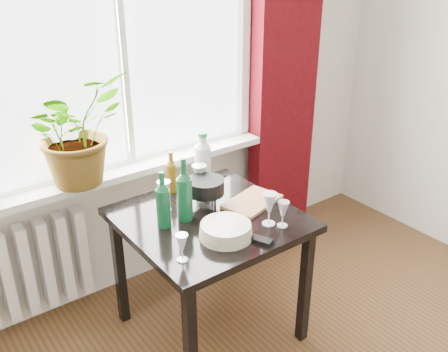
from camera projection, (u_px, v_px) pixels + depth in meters
window at (119, 29)px, 2.63m from camera, size 1.72×0.08×1.62m
windowsill at (136, 167)px, 2.91m from camera, size 1.72×0.20×0.04m
curtain at (285, 62)px, 3.29m from camera, size 0.50×0.12×2.56m
radiator at (16, 273)px, 2.72m from camera, size 0.80×0.10×0.55m
table at (209, 232)px, 2.60m from camera, size 0.85×0.85×0.74m
potted_plant at (75, 130)px, 2.57m from camera, size 0.65×0.61×0.59m
wine_bottle_left at (163, 199)px, 2.42m from camera, size 0.09×0.09×0.30m
wine_bottle_right at (184, 189)px, 2.47m from camera, size 0.08×0.08×0.34m
bottle_amber at (171, 172)px, 2.77m from camera, size 0.07×0.07×0.24m
cleaning_bottle at (203, 158)px, 2.83m from camera, size 0.12×0.12×0.33m
wineglass_front_right at (269, 209)px, 2.46m from camera, size 0.08×0.08×0.18m
wineglass_far_right at (283, 214)px, 2.45m from camera, size 0.06×0.06×0.14m
wineglass_back_center at (200, 180)px, 2.73m from camera, size 0.09×0.09×0.19m
wineglass_back_left at (164, 196)px, 2.58m from camera, size 0.07×0.07×0.17m
wineglass_front_left at (182, 248)px, 2.18m from camera, size 0.07×0.07×0.14m
plate_stack at (226, 231)px, 2.37m from camera, size 0.34×0.34×0.07m
fondue_pot at (206, 193)px, 2.64m from camera, size 0.27×0.25×0.15m
tv_remote at (255, 238)px, 2.36m from camera, size 0.12×0.18×0.02m
cutting_board at (252, 202)px, 2.69m from camera, size 0.35×0.28×0.02m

